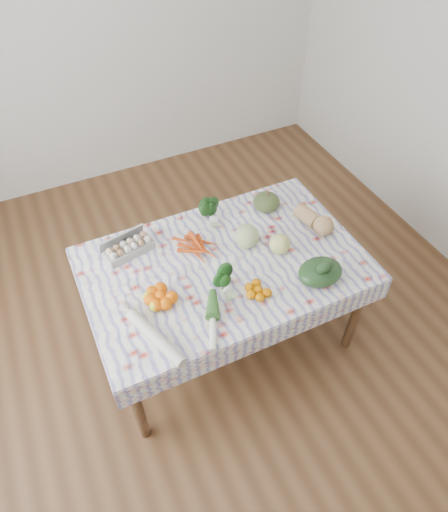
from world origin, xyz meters
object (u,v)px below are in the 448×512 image
at_px(kabocha_squash, 266,202).
at_px(cabbage, 247,236).
at_px(butternut_squash, 315,219).
at_px(grapefruit, 280,244).
at_px(dining_table, 224,272).
at_px(egg_carton, 129,249).

distance_m(kabocha_squash, cabbage, 0.38).
bearing_deg(butternut_squash, kabocha_squash, 110.13).
xyz_separation_m(butternut_squash, grapefruit, (-0.31, -0.10, -0.00)).
xyz_separation_m(dining_table, egg_carton, (-0.48, 0.32, 0.12)).
bearing_deg(dining_table, butternut_squash, 3.52).
distance_m(cabbage, grapefruit, 0.20).
relative_size(dining_table, kabocha_squash, 9.02).
bearing_deg(egg_carton, butternut_squash, -25.94).
bearing_deg(cabbage, dining_table, -158.62).
relative_size(kabocha_squash, cabbage, 1.18).
height_order(dining_table, cabbage, cabbage).
distance_m(egg_carton, butternut_squash, 1.17).
relative_size(egg_carton, cabbage, 2.00).
bearing_deg(cabbage, grapefruit, -41.06).
relative_size(egg_carton, grapefruit, 2.37).
xyz_separation_m(dining_table, grapefruit, (0.34, -0.06, 0.15)).
bearing_deg(dining_table, cabbage, 21.38).
bearing_deg(grapefruit, butternut_squash, 17.56).
bearing_deg(butternut_squash, grapefruit, -175.85).
relative_size(cabbage, butternut_squash, 0.54).
distance_m(dining_table, egg_carton, 0.59).
relative_size(egg_carton, kabocha_squash, 1.69).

